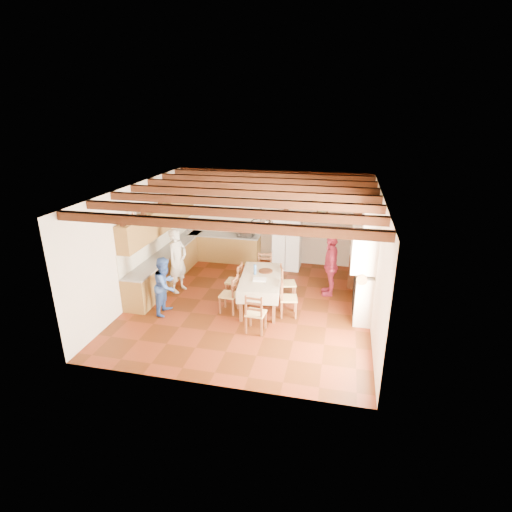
{
  "coord_description": "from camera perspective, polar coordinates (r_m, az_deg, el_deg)",
  "views": [
    {
      "loc": [
        2.18,
        -8.98,
        4.81
      ],
      "look_at": [
        0.1,
        0.3,
        1.25
      ],
      "focal_mm": 28.0,
      "sensor_mm": 36.0,
      "label": 1
    }
  ],
  "objects": [
    {
      "name": "dining_table",
      "position": [
        10.05,
        0.67,
        -3.33
      ],
      "size": [
        1.18,
        1.99,
        0.83
      ],
      "rotation": [
        0.0,
        0.0,
        0.12
      ],
      "color": "beige",
      "rests_on": "floor"
    },
    {
      "name": "ceiling_beams",
      "position": [
        9.43,
        -1.0,
        8.9
      ],
      "size": [
        6.0,
        6.3,
        0.16
      ],
      "primitive_type": null,
      "color": "#341A0B",
      "rests_on": "ground"
    },
    {
      "name": "ceiling",
      "position": [
        9.41,
        -1.01,
        9.5
      ],
      "size": [
        6.0,
        6.5,
        0.02
      ],
      "primitive_type": "cube",
      "color": "silver",
      "rests_on": "ground"
    },
    {
      "name": "upper_cabinets",
      "position": [
        11.59,
        -13.48,
        5.16
      ],
      "size": [
        0.35,
        4.2,
        0.7
      ],
      "primitive_type": "cube",
      "color": "brown",
      "rests_on": "ground"
    },
    {
      "name": "chair_right_far",
      "position": [
        10.53,
        4.56,
        -3.82
      ],
      "size": [
        0.5,
        0.51,
        0.96
      ],
      "primitive_type": null,
      "rotation": [
        0.0,
        0.0,
        1.84
      ],
      "color": "brown",
      "rests_on": "floor"
    },
    {
      "name": "countertop_back",
      "position": [
        13.1,
        -4.52,
        3.01
      ],
      "size": [
        2.34,
        0.62,
        0.04
      ],
      "primitive_type": "cube",
      "color": "gray",
      "rests_on": "lower_cabinets_back"
    },
    {
      "name": "lower_cabinets_left",
      "position": [
        11.98,
        -12.38,
        -1.42
      ],
      "size": [
        0.6,
        4.3,
        0.86
      ],
      "primitive_type": "cube",
      "color": "brown",
      "rests_on": "ground"
    },
    {
      "name": "fridge_vase",
      "position": [
        12.24,
        4.32,
        6.38
      ],
      "size": [
        0.34,
        0.34,
        0.3
      ],
      "primitive_type": "imported",
      "rotation": [
        0.0,
        0.0,
        0.21
      ],
      "color": "#3C230E",
      "rests_on": "refrigerator"
    },
    {
      "name": "chair_left_far",
      "position": [
        10.64,
        -3.18,
        -3.51
      ],
      "size": [
        0.41,
        0.43,
        0.96
      ],
      "primitive_type": null,
      "rotation": [
        0.0,
        0.0,
        -1.6
      ],
      "color": "brown",
      "rests_on": "floor"
    },
    {
      "name": "chair_end_near",
      "position": [
        9.05,
        -0.04,
        -8.06
      ],
      "size": [
        0.45,
        0.43,
        0.96
      ],
      "primitive_type": null,
      "rotation": [
        0.0,
        0.0,
        3.07
      ],
      "color": "brown",
      "rests_on": "floor"
    },
    {
      "name": "person_woman_red",
      "position": [
        10.84,
        10.61,
        -1.28
      ],
      "size": [
        0.5,
        1.02,
        1.69
      ],
      "primitive_type": "imported",
      "rotation": [
        0.0,
        0.0,
        -1.49
      ],
      "color": "#B52C4A",
      "rests_on": "floor"
    },
    {
      "name": "backsplash_back",
      "position": [
        13.27,
        -4.2,
        4.69
      ],
      "size": [
        2.3,
        0.03,
        0.6
      ],
      "primitive_type": "cube",
      "color": "silver",
      "rests_on": "ground"
    },
    {
      "name": "chair_left_near",
      "position": [
        9.91,
        -3.92,
        -5.43
      ],
      "size": [
        0.43,
        0.45,
        0.96
      ],
      "primitive_type": null,
      "rotation": [
        0.0,
        0.0,
        -1.64
      ],
      "color": "brown",
      "rests_on": "floor"
    },
    {
      "name": "backsplash_left",
      "position": [
        11.84,
        -13.92,
        2.16
      ],
      "size": [
        0.03,
        4.3,
        0.6
      ],
      "primitive_type": "cube",
      "color": "silver",
      "rests_on": "ground"
    },
    {
      "name": "wall_front",
      "position": [
        6.96,
        -7.31,
        -8.07
      ],
      "size": [
        6.0,
        0.02,
        3.0
      ],
      "primitive_type": "cube",
      "color": "#EFDEC7",
      "rests_on": "ground"
    },
    {
      "name": "chair_right_near",
      "position": [
        9.74,
        4.69,
        -5.93
      ],
      "size": [
        0.47,
        0.49,
        0.96
      ],
      "primitive_type": null,
      "rotation": [
        0.0,
        0.0,
        1.77
      ],
      "color": "brown",
      "rests_on": "floor"
    },
    {
      "name": "lower_cabinets_back",
      "position": [
        13.24,
        -4.47,
        1.15
      ],
      "size": [
        2.3,
        0.6,
        0.86
      ],
      "primitive_type": "cube",
      "color": "brown",
      "rests_on": "ground"
    },
    {
      "name": "countertop_left",
      "position": [
        11.82,
        -12.55,
        0.6
      ],
      "size": [
        0.62,
        4.3,
        0.04
      ],
      "primitive_type": "cube",
      "color": "gray",
      "rests_on": "lower_cabinets_left"
    },
    {
      "name": "wall_right",
      "position": [
        9.6,
        16.79,
        -0.55
      ],
      "size": [
        0.02,
        6.5,
        3.0
      ],
      "primitive_type": "cube",
      "color": "#EFDEC7",
      "rests_on": "ground"
    },
    {
      "name": "person_woman_blue",
      "position": [
        9.99,
        -12.82,
        -4.13
      ],
      "size": [
        0.57,
        0.72,
        1.46
      ],
      "primitive_type": "imported",
      "rotation": [
        0.0,
        0.0,
        1.55
      ],
      "color": "#3658A9",
      "rests_on": "floor"
    },
    {
      "name": "wall_back",
      "position": [
        12.86,
        2.46,
        5.6
      ],
      "size": [
        6.0,
        0.02,
        3.0
      ],
      "primitive_type": "cube",
      "color": "#EFDEC7",
      "rests_on": "ground"
    },
    {
      "name": "wall_left",
      "position": [
        10.88,
        -16.56,
        1.95
      ],
      "size": [
        0.02,
        6.5,
        3.0
      ],
      "primitive_type": "cube",
      "color": "#EFDEC7",
      "rests_on": "ground"
    },
    {
      "name": "hutch",
      "position": [
        11.71,
        14.77,
        1.48
      ],
      "size": [
        0.64,
        1.28,
        2.25
      ],
      "primitive_type": null,
      "rotation": [
        0.0,
        0.0,
        -0.1
      ],
      "color": "#3C230E",
      "rests_on": "floor"
    },
    {
      "name": "floor",
      "position": [
        10.42,
        -0.9,
        -7.03
      ],
      "size": [
        6.0,
        6.5,
        0.02
      ],
      "primitive_type": "cube",
      "color": "#4C200A",
      "rests_on": "ground"
    },
    {
      "name": "wall_picture",
      "position": [
        12.58,
        9.47,
        6.64
      ],
      "size": [
        0.34,
        0.03,
        0.42
      ],
      "primitive_type": "cube",
      "color": "black",
      "rests_on": "ground"
    },
    {
      "name": "chair_end_far",
      "position": [
        11.27,
        1.22,
        -2.07
      ],
      "size": [
        0.47,
        0.46,
        0.96
      ],
      "primitive_type": null,
      "rotation": [
        0.0,
        0.0,
        0.15
      ],
      "color": "brown",
      "rests_on": "floor"
    },
    {
      "name": "refrigerator",
      "position": [
        12.51,
        4.49,
        1.96
      ],
      "size": [
        0.85,
        0.7,
        1.68
      ],
      "primitive_type": "cube",
      "rotation": [
        0.0,
        0.0,
        -0.01
      ],
      "color": "white",
      "rests_on": "floor"
    },
    {
      "name": "fireplace",
      "position": [
        9.8,
        14.98,
        -0.55
      ],
      "size": [
        0.56,
        1.6,
        2.8
      ],
      "primitive_type": null,
      "color": "beige",
      "rests_on": "ground"
    },
    {
      "name": "microwave",
      "position": [
        12.87,
        -1.47,
        3.49
      ],
      "size": [
        0.55,
        0.4,
        0.28
      ],
      "primitive_type": "imported",
      "rotation": [
        0.0,
        0.0,
        -0.12
      ],
      "color": "silver",
      "rests_on": "countertop_back"
    },
    {
      "name": "chandelier",
      "position": [
        9.54,
        0.71,
        4.97
      ],
      "size": [
        0.47,
        0.47,
        0.03
      ],
      "primitive_type": "torus",
      "color": "black",
      "rests_on": "ground"
    },
    {
      "name": "person_man",
      "position": [
        11.05,
        -11.13,
        -0.66
      ],
      "size": [
        0.59,
        0.74,
        1.78
      ],
      "primitive_type": "imported",
      "rotation": [
        0.0,
        0.0,
        1.3
      ],
      "color": "beige",
      "rests_on": "floor"
    }
  ]
}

